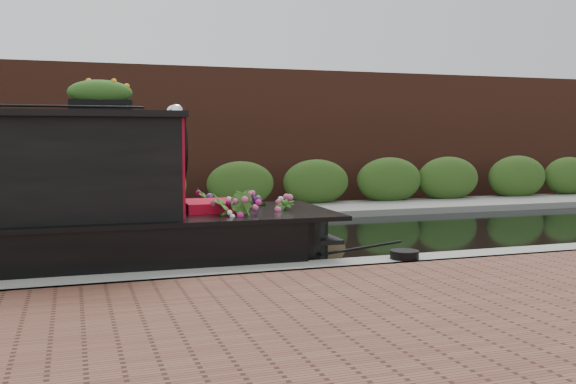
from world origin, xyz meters
name	(u,v)px	position (x,y,z in m)	size (l,w,h in m)	color
ground	(191,248)	(0.00, 0.00, 0.00)	(80.00, 80.00, 0.00)	black
near_bank_coping	(234,288)	(0.00, -3.30, 0.00)	(40.00, 0.60, 0.50)	gray
far_bank_path	(160,219)	(0.00, 4.20, 0.00)	(40.00, 2.40, 0.34)	gray
far_hedge	(156,215)	(0.00, 5.10, 0.00)	(40.00, 1.10, 2.80)	#2E4F1A
far_brick_wall	(147,206)	(0.00, 7.20, 0.00)	(40.00, 1.00, 8.00)	#562A1D
rope_fender	(330,247)	(1.99, -1.80, 0.20)	(0.39, 0.39, 0.38)	brown
coiled_mooring_rope	(405,254)	(2.54, -3.32, 0.31)	(0.42, 0.42, 0.12)	black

